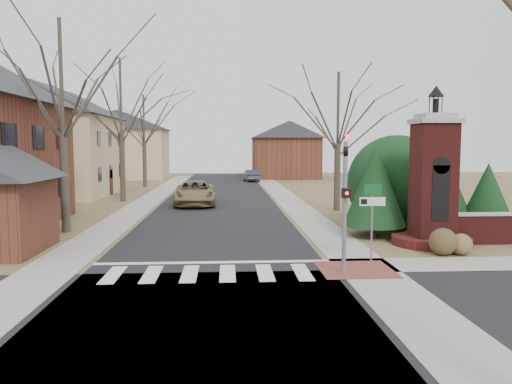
{
  "coord_description": "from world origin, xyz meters",
  "views": [
    {
      "loc": [
        0.59,
        -14.81,
        4.07
      ],
      "look_at": [
        1.82,
        6.0,
        2.13
      ],
      "focal_mm": 35.0,
      "sensor_mm": 36.0,
      "label": 1
    }
  ],
  "objects": [
    {
      "name": "bare_tree_2",
      "position": [
        -7.5,
        35.0,
        7.03
      ],
      "size": [
        7.35,
        7.35,
        10.19
      ],
      "color": "#473D33",
      "rests_on": "ground"
    },
    {
      "name": "evergreen_near",
      "position": [
        7.2,
        7.0,
        2.3
      ],
      "size": [
        2.8,
        2.8,
        4.1
      ],
      "color": "#473D33",
      "rests_on": "ground"
    },
    {
      "name": "crosswalk_zone",
      "position": [
        0.0,
        0.8,
        0.01
      ],
      "size": [
        8.0,
        2.2,
        0.02
      ],
      "primitive_type": "cube",
      "color": "silver",
      "rests_on": "ground"
    },
    {
      "name": "dry_shrub_left",
      "position": [
        8.6,
        3.0,
        0.51
      ],
      "size": [
        1.02,
        1.02,
        1.02
      ],
      "primitive_type": "sphere",
      "color": "#4C3F22",
      "rests_on": "ground"
    },
    {
      "name": "bare_tree_1",
      "position": [
        -7.0,
        22.0,
        8.03
      ],
      "size": [
        8.4,
        8.4,
        11.64
      ],
      "color": "#473D33",
      "rests_on": "ground"
    },
    {
      "name": "house_distant_right",
      "position": [
        7.99,
        47.99,
        3.65
      ],
      "size": [
        8.8,
        8.8,
        7.3
      ],
      "color": "brown",
      "rests_on": "ground"
    },
    {
      "name": "sidewalk_left",
      "position": [
        -5.2,
        22.0,
        0.01
      ],
      "size": [
        2.0,
        60.0,
        0.02
      ],
      "primitive_type": "cube",
      "color": "gray",
      "rests_on": "ground"
    },
    {
      "name": "evergreen_mass",
      "position": [
        9.0,
        9.5,
        2.4
      ],
      "size": [
        4.8,
        4.8,
        4.8
      ],
      "primitive_type": "sphere",
      "color": "black",
      "rests_on": "ground"
    },
    {
      "name": "main_street",
      "position": [
        0.0,
        22.0,
        0.01
      ],
      "size": [
        8.0,
        70.0,
        0.01
      ],
      "primitive_type": "cube",
      "color": "black",
      "rests_on": "ground"
    },
    {
      "name": "dry_shrub_right",
      "position": [
        9.3,
        3.0,
        0.4
      ],
      "size": [
        0.81,
        0.81,
        0.81
      ],
      "primitive_type": "sphere",
      "color": "brown",
      "rests_on": "ground"
    },
    {
      "name": "distant_car",
      "position": [
        3.4,
        41.94,
        0.67
      ],
      "size": [
        1.84,
        4.19,
        1.34
      ],
      "primitive_type": "imported",
      "rotation": [
        0.0,
        0.0,
        3.25
      ],
      "color": "#373940",
      "rests_on": "ground"
    },
    {
      "name": "curb_apron",
      "position": [
        4.8,
        1.0,
        0.01
      ],
      "size": [
        2.4,
        2.4,
        0.02
      ],
      "primitive_type": "cube",
      "color": "brown",
      "rests_on": "ground"
    },
    {
      "name": "brick_gate_monument",
      "position": [
        9.0,
        4.99,
        2.17
      ],
      "size": [
        3.2,
        3.2,
        6.47
      ],
      "color": "#4F1817",
      "rests_on": "ground"
    },
    {
      "name": "ground",
      "position": [
        0.0,
        0.0,
        0.0
      ],
      "size": [
        120.0,
        120.0,
        0.0
      ],
      "primitive_type": "plane",
      "color": "brown",
      "rests_on": "ground"
    },
    {
      "name": "sidewalk_right_main",
      "position": [
        5.2,
        22.0,
        0.01
      ],
      "size": [
        2.0,
        60.0,
        0.02
      ],
      "primitive_type": "cube",
      "color": "gray",
      "rests_on": "ground"
    },
    {
      "name": "sign_post",
      "position": [
        5.59,
        1.99,
        1.95
      ],
      "size": [
        0.9,
        0.07,
        2.75
      ],
      "color": "slate",
      "rests_on": "ground"
    },
    {
      "name": "house_distant_left",
      "position": [
        -12.01,
        48.0,
        4.25
      ],
      "size": [
        10.8,
        8.8,
        8.53
      ],
      "color": "tan",
      "rests_on": "ground"
    },
    {
      "name": "bare_tree_3",
      "position": [
        7.5,
        16.0,
        6.69
      ],
      "size": [
        7.0,
        7.0,
        9.7
      ],
      "color": "#473D33",
      "rests_on": "ground"
    },
    {
      "name": "stop_bar",
      "position": [
        0.0,
        2.3,
        0.01
      ],
      "size": [
        8.0,
        0.35,
        0.02
      ],
      "primitive_type": "cube",
      "color": "silver",
      "rests_on": "ground"
    },
    {
      "name": "evergreen_far",
      "position": [
        12.5,
        7.2,
        1.9
      ],
      "size": [
        2.4,
        2.4,
        3.3
      ],
      "color": "#473D33",
      "rests_on": "ground"
    },
    {
      "name": "bare_tree_0",
      "position": [
        -7.0,
        9.0,
        7.7
      ],
      "size": [
        8.05,
        8.05,
        11.15
      ],
      "color": "#473D33",
      "rests_on": "ground"
    },
    {
      "name": "house_stucco_left",
      "position": [
        -13.5,
        27.0,
        4.59
      ],
      "size": [
        9.8,
        12.8,
        9.28
      ],
      "color": "tan",
      "rests_on": "ground"
    },
    {
      "name": "cross_street",
      "position": [
        0.0,
        -3.0,
        0.01
      ],
      "size": [
        120.0,
        8.0,
        0.01
      ],
      "primitive_type": "cube",
      "color": "black",
      "rests_on": "ground"
    },
    {
      "name": "evergreen_mid",
      "position": [
        10.5,
        8.2,
        2.6
      ],
      "size": [
        3.4,
        3.4,
        4.7
      ],
      "color": "#473D33",
      "rests_on": "ground"
    },
    {
      "name": "traffic_signal_pole",
      "position": [
        4.3,
        0.57,
        2.59
      ],
      "size": [
        0.28,
        0.41,
        4.5
      ],
      "color": "slate",
      "rests_on": "ground"
    },
    {
      "name": "pickup_truck",
      "position": [
        -1.6,
        19.4,
        0.83
      ],
      "size": [
        3.01,
        6.09,
        1.66
      ],
      "primitive_type": "imported",
      "rotation": [
        0.0,
        0.0,
        0.04
      ],
      "color": "olive",
      "rests_on": "ground"
    }
  ]
}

